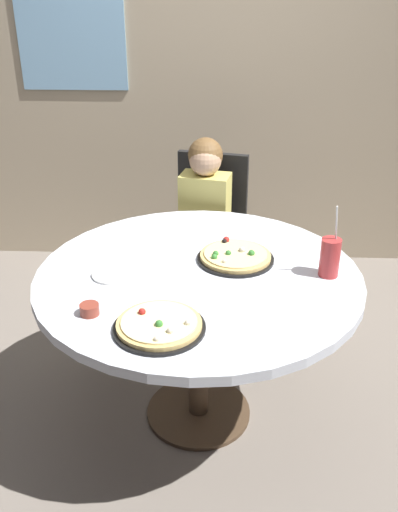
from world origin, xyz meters
The scene contains 10 objects.
ground_plane centered at (0.00, 0.00, 0.00)m, with size 8.00×8.00×0.00m, color slate.
wall_with_window centered at (0.00, 1.71, 1.45)m, with size 5.20×0.14×2.90m.
dining_table centered at (0.00, 0.00, 0.66)m, with size 1.33×1.33×0.75m.
chair_wooden centered at (0.02, 0.93, 0.53)m, with size 0.47×0.47×0.95m.
diner_child centered at (-0.02, 0.75, 0.48)m, with size 0.32×0.43×1.08m.
pizza_veggie centered at (-0.12, -0.41, 0.77)m, with size 0.32×0.32×0.05m.
pizza_cheese centered at (0.15, 0.12, 0.77)m, with size 0.33×0.33×0.05m.
soda_cup centered at (0.52, 0.00, 0.83)m, with size 0.08×0.08×0.31m.
sauce_bowl centered at (-0.38, -0.33, 0.77)m, with size 0.07×0.07×0.04m, color brown.
plate_small centered at (-0.34, -0.03, 0.76)m, with size 0.18×0.18×0.01m, color white.
Camera 1 is at (0.09, -2.00, 1.84)m, focal length 39.28 mm.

